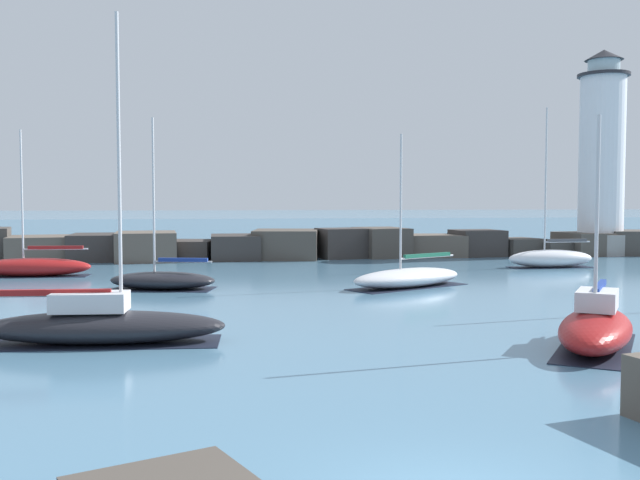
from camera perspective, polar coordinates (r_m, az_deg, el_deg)
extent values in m
cube|color=teal|center=(117.80, -5.94, 0.93)|extent=(400.00, 116.00, 0.01)
cube|color=brown|center=(59.78, -21.20, -0.63)|extent=(5.89, 5.78, 1.94)
cube|color=#383330|center=(58.92, -17.08, -0.54)|extent=(4.84, 5.42, 2.07)
cube|color=brown|center=(57.34, -13.75, -0.50)|extent=(5.03, 5.70, 2.26)
cube|color=#383330|center=(58.53, -10.39, -0.75)|extent=(4.63, 4.86, 1.50)
cube|color=#383330|center=(57.59, -6.79, -0.56)|extent=(3.90, 5.09, 1.95)
cube|color=#4C443D|center=(57.98, -2.74, -0.33)|extent=(5.87, 6.14, 2.33)
cube|color=#383330|center=(58.50, 1.91, -0.25)|extent=(4.64, 4.09, 2.43)
cube|color=#4C443D|center=(59.84, 4.94, -0.18)|extent=(4.35, 5.53, 2.42)
cube|color=brown|center=(61.12, 9.03, -0.43)|extent=(5.55, 4.92, 1.81)
cube|color=#383330|center=(62.11, 12.46, -0.23)|extent=(4.14, 4.19, 2.19)
cube|color=#423D38|center=(63.53, 15.55, -0.53)|extent=(4.24, 4.38, 1.46)
cube|color=#423D38|center=(64.76, 17.82, -0.60)|extent=(4.23, 5.15, 1.22)
cube|color=#4C443D|center=(65.74, 20.45, -0.27)|extent=(4.45, 5.01, 1.95)
cube|color=#423D38|center=(67.51, 23.42, -0.18)|extent=(4.52, 4.95, 2.10)
cylinder|color=gray|center=(66.65, 21.48, -0.31)|extent=(5.11, 5.11, 1.80)
cylinder|color=white|center=(66.64, 21.62, 6.28)|extent=(3.79, 3.79, 13.54)
cylinder|color=#232328|center=(67.38, 21.74, 12.14)|extent=(4.35, 4.35, 0.25)
cylinder|color=silver|center=(67.50, 21.76, 12.73)|extent=(2.65, 2.65, 1.15)
cone|color=#232328|center=(67.68, 21.78, 13.59)|extent=(3.22, 3.22, 0.90)
ellipsoid|color=maroon|center=(24.88, 21.19, -6.70)|extent=(5.36, 6.53, 1.22)
cube|color=black|center=(24.99, 21.16, -8.05)|extent=(5.15, 6.24, 0.03)
cube|color=silver|center=(25.05, 21.29, -4.49)|extent=(2.07, 2.26, 0.64)
cylinder|color=silver|center=(24.04, 21.28, 1.90)|extent=(0.12, 0.12, 6.25)
cylinder|color=#BCBCC1|center=(25.97, 21.48, -3.71)|extent=(2.03, 2.98, 0.10)
cube|color=navy|center=(25.96, 21.48, -3.49)|extent=(1.82, 2.59, 0.20)
ellipsoid|color=silver|center=(39.41, 7.04, -3.01)|extent=(7.72, 5.75, 1.04)
cube|color=black|center=(39.47, 7.03, -3.74)|extent=(7.37, 5.52, 0.03)
cylinder|color=silver|center=(38.78, 6.48, 3.06)|extent=(0.12, 0.12, 7.30)
cylinder|color=#BCBCC1|center=(40.36, 8.59, -1.35)|extent=(3.66, 2.10, 0.10)
cube|color=#1E664C|center=(40.35, 8.59, -1.21)|extent=(3.16, 1.89, 0.20)
ellipsoid|color=black|center=(39.11, -12.49, -3.18)|extent=(6.11, 3.68, 0.94)
cube|color=black|center=(39.17, -12.48, -3.85)|extent=(5.82, 3.57, 0.03)
cylinder|color=silver|center=(39.00, -13.17, 3.52)|extent=(0.12, 0.12, 8.20)
cylinder|color=#BCBCC1|center=(38.69, -10.90, -1.72)|extent=(3.08, 0.78, 0.10)
cube|color=navy|center=(38.68, -10.90, -1.57)|extent=(2.64, 0.77, 0.20)
ellipsoid|color=black|center=(25.08, -16.97, -6.70)|extent=(8.25, 2.77, 1.08)
cube|color=black|center=(25.18, -16.95, -7.88)|extent=(7.84, 2.70, 0.03)
cube|color=silver|center=(25.04, -17.91, -4.74)|extent=(2.51, 1.42, 0.64)
cylinder|color=silver|center=(24.61, -15.79, 5.94)|extent=(0.12, 0.12, 9.87)
cylinder|color=#BCBCC1|center=(25.31, -20.62, -4.18)|extent=(4.48, 0.33, 0.10)
cube|color=maroon|center=(25.30, -20.63, -3.95)|extent=(3.81, 0.40, 0.20)
ellipsoid|color=maroon|center=(48.01, -22.01, -2.03)|extent=(7.21, 2.18, 1.15)
cube|color=black|center=(48.07, -22.00, -2.70)|extent=(6.86, 2.13, 0.03)
cylinder|color=silver|center=(47.98, -22.75, 3.41)|extent=(0.12, 0.12, 7.97)
cylinder|color=#BCBCC1|center=(47.54, -20.39, -0.68)|extent=(3.94, 0.23, 0.10)
cube|color=maroon|center=(47.54, -20.39, -0.56)|extent=(3.35, 0.31, 0.20)
ellipsoid|color=white|center=(52.83, 17.96, -1.42)|extent=(6.25, 1.98, 1.26)
cube|color=black|center=(52.89, 17.95, -2.09)|extent=(5.93, 1.94, 0.03)
cylinder|color=silver|center=(52.48, 17.61, 4.67)|extent=(0.12, 0.12, 9.93)
cylinder|color=#BCBCC1|center=(53.33, 19.17, -0.13)|extent=(3.41, 0.18, 0.10)
cube|color=#4C4C51|center=(53.32, 19.17, -0.02)|extent=(2.90, 0.27, 0.20)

